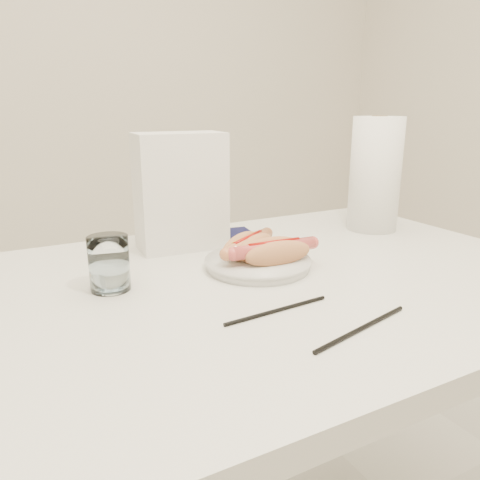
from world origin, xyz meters
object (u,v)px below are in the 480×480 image
plate (258,265)px  hotdog_right (274,252)px  water_glass (109,263)px  paper_towel_roll (375,174)px  hotdog_left (248,246)px  table (259,307)px  napkin_box (181,192)px

plate → hotdog_right: 0.05m
water_glass → paper_towel_roll: size_ratio=0.34×
water_glass → hotdog_left: bearing=0.8°
table → hotdog_right: hotdog_right is taller
table → hotdog_left: size_ratio=7.69×
hotdog_right → paper_towel_roll: (0.39, 0.16, 0.10)m
napkin_box → paper_towel_roll: (0.49, -0.08, 0.01)m
paper_towel_roll → table: bearing=-158.3°
napkin_box → paper_towel_roll: paper_towel_roll is taller
plate → paper_towel_roll: paper_towel_roll is taller
hotdog_right → paper_towel_roll: paper_towel_roll is taller
table → plate: (0.02, 0.04, 0.07)m
table → paper_towel_roll: size_ratio=4.25×
hotdog_right → napkin_box: napkin_box is taller
table → plate: plate is taller
water_glass → paper_towel_roll: 0.71m
hotdog_left → paper_towel_roll: paper_towel_roll is taller
plate → water_glass: 0.28m
plate → hotdog_right: (0.02, -0.03, 0.03)m
water_glass → hotdog_right: bearing=-10.0°
hotdog_right → water_glass: (-0.30, 0.05, 0.01)m
hotdog_right → water_glass: size_ratio=1.82×
napkin_box → water_glass: bearing=-134.6°
plate → hotdog_left: hotdog_left is taller
plate → hotdog_left: bearing=100.3°
hotdog_right → napkin_box: 0.27m
plate → paper_towel_roll: size_ratio=0.71×
napkin_box → plate: bearing=-65.8°
hotdog_right → napkin_box: size_ratio=0.69×
hotdog_right → napkin_box: (-0.10, 0.23, 0.09)m
hotdog_left → napkin_box: size_ratio=0.62×
hotdog_right → paper_towel_roll: size_ratio=0.62×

